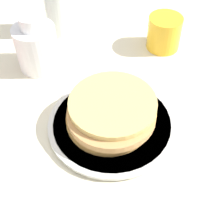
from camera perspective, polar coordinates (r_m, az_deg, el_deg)
ground_plane at (r=0.61m, az=-1.73°, el=-2.52°), size 4.00×4.00×0.00m
plate at (r=0.60m, az=-0.00°, el=-2.06°), size 0.25×0.25×0.01m
pancake_stack at (r=0.58m, az=-0.06°, el=-0.03°), size 0.17×0.18×0.05m
juice_glass at (r=0.77m, az=9.64°, el=14.06°), size 0.08×0.08×0.08m
cream_jug at (r=0.72m, az=-13.67°, el=11.67°), size 0.09×0.09×0.13m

